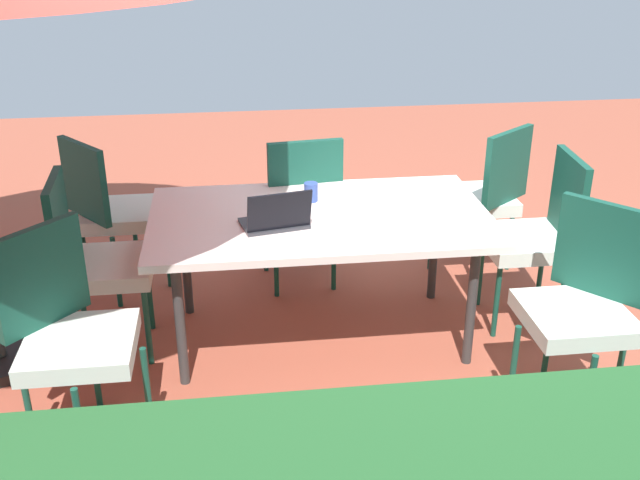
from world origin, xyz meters
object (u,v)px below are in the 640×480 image
chair_northwest (583,300)px  laptop (276,219)px  chair_northeast (69,329)px  chair_south (300,203)px  chair_east (94,257)px  dining_table (320,224)px  chair_southwest (484,193)px  cup (311,192)px  chair_southeast (111,207)px  chair_west (537,231)px

chair_northwest → laptop: 1.49m
chair_northwest → chair_northeast: same height
chair_south → chair_east: bearing=22.2°
chair_northwest → laptop: chair_northwest is taller
laptop → chair_south: bearing=-116.1°
dining_table → laptop: (0.24, 0.15, 0.10)m
chair_southwest → laptop: (1.35, 0.80, 0.22)m
chair_northeast → cup: size_ratio=9.57×
cup → dining_table: bearing=97.1°
chair_south → chair_northwest: bearing=123.3°
chair_southeast → chair_northeast: same height
chair_northwest → chair_east: 2.40m
chair_southwest → chair_northwest: bearing=52.6°
chair_southwest → cup: chair_southwest is taller
chair_southwest → chair_southeast: 2.28m
chair_west → chair_southwest: bearing=-166.2°
chair_southwest → laptop: bearing=-6.8°
chair_northwest → laptop: size_ratio=2.70×
chair_northeast → chair_east: size_ratio=1.00×
chair_south → cup: chair_south is taller
chair_west → chair_northeast: (2.38, 0.74, 0.00)m
chair_west → chair_northeast: size_ratio=1.00×
dining_table → chair_northwest: 1.34m
chair_southeast → laptop: bearing=-170.7°
chair_southwest → chair_south: (1.15, 0.02, 0.00)m
chair_southwest → chair_northwest: size_ratio=1.00×
dining_table → chair_south: chair_south is taller
cup → laptop: bearing=58.1°
chair_southeast → chair_south: 1.12m
chair_southwest → chair_east: (2.28, 0.65, 0.00)m
chair_east → laptop: (-0.93, 0.15, 0.22)m
chair_east → laptop: size_ratio=2.70×
chair_northeast → cup: (-1.14, -0.90, 0.23)m
chair_northeast → chair_southwest: bearing=-16.7°
laptop → chair_southeast: bearing=-54.0°
chair_west → chair_south: same height
chair_east → cup: size_ratio=9.57×
chair_northeast → chair_south: 1.74m
dining_table → cup: bearing=-82.9°
chair_west → dining_table: bearing=-83.8°
chair_east → chair_southeast: bearing=-3.2°
chair_southwest → chair_northeast: size_ratio=1.00×
chair_southwest → chair_south: bearing=-36.2°
chair_northwest → laptop: (1.35, -0.59, 0.22)m
chair_east → chair_west: bearing=-92.4°
chair_northeast → chair_east: same height
laptop → cup: bearing=-133.7°
chair_west → cup: chair_west is taller
laptop → chair_southwest: bearing=-161.1°
chair_northeast → chair_east: (-0.00, -0.71, 0.00)m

